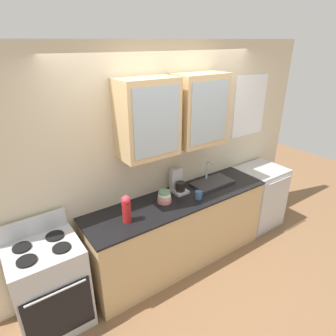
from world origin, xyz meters
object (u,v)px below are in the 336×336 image
stove_range (50,286)px  sink_faucet (212,182)px  cup_near_sink (199,195)px  bowl_stack (164,197)px  dishwasher (259,196)px  coffee_maker (178,183)px  vase (127,209)px

stove_range → sink_faucet: sink_faucet is taller
sink_faucet → cup_near_sink: size_ratio=4.57×
stove_range → bowl_stack: 1.44m
dishwasher → sink_faucet: bearing=175.7°
stove_range → coffee_maker: 1.72m
bowl_stack → vase: size_ratio=0.54×
bowl_stack → vase: (-0.53, -0.10, 0.08)m
bowl_stack → dishwasher: (1.68, -0.04, -0.52)m
stove_range → cup_near_sink: stove_range is taller
vase → dishwasher: 2.29m
sink_faucet → bowl_stack: 0.76m
stove_range → dishwasher: bearing=-0.1°
cup_near_sink → dishwasher: 1.41m
sink_faucet → cup_near_sink: 0.43m
bowl_stack → coffee_maker: coffee_maker is taller
stove_range → sink_faucet: 2.16m
sink_faucet → dishwasher: bearing=-4.3°
vase → coffee_maker: bearing=15.1°
stove_range → dishwasher: size_ratio=1.20×
bowl_stack → cup_near_sink: 0.40m
cup_near_sink → bowl_stack: bearing=156.0°
cup_near_sink → sink_faucet: bearing=25.8°
stove_range → vase: 1.01m
sink_faucet → coffee_maker: coffee_maker is taller
vase → coffee_maker: (0.81, 0.22, -0.04)m
bowl_stack → dishwasher: size_ratio=0.18×
stove_range → coffee_maker: (1.62, 0.16, 0.55)m
bowl_stack → vase: vase is taller
coffee_maker → bowl_stack: bearing=-157.3°
bowl_stack → dishwasher: bearing=-1.5°
bowl_stack → coffee_maker: size_ratio=0.55×
bowl_stack → sink_faucet: bearing=1.9°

